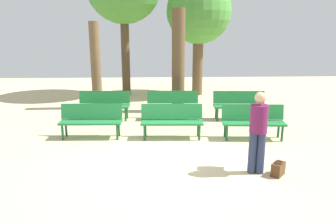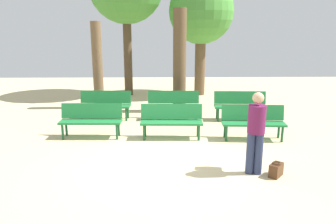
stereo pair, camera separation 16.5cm
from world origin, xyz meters
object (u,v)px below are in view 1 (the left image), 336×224
bench_r0_c0 (91,119)px  bench_r0_c1 (172,119)px  tree_0 (199,13)px  bench_r1_c0 (104,103)px  visitor_with_backpack (258,128)px  tree_3 (178,61)px  bench_r1_c1 (173,103)px  bench_r0_c2 (253,120)px  handbag (278,169)px  tree_2 (96,66)px  bench_r1_c2 (239,103)px

bench_r0_c0 → bench_r0_c1: same height
bench_r0_c1 → tree_0: 6.43m
bench_r1_c0 → visitor_with_backpack: 5.46m
tree_0 → tree_3: bearing=-109.7°
bench_r1_c1 → bench_r0_c0: bearing=-140.9°
bench_r0_c1 → bench_r0_c2: same height
tree_3 → bench_r1_c0: bearing=-158.5°
bench_r1_c1 → tree_0: tree_0 is taller
bench_r0_c2 → handbag: 2.27m
tree_2 → visitor_with_backpack: (4.05, -5.54, -0.57)m
bench_r1_c2 → tree_3: tree_3 is taller
bench_r0_c0 → bench_r1_c0: size_ratio=0.99×
bench_r0_c1 → bench_r1_c2: size_ratio=0.99×
bench_r0_c0 → bench_r1_c1: (2.22, 1.70, 0.00)m
tree_0 → visitor_with_backpack: 8.18m
bench_r0_c1 → tree_3: tree_3 is taller
tree_2 → visitor_with_backpack: bearing=-53.8°
bench_r1_c1 → bench_r1_c2: 2.07m
bench_r0_c2 → bench_r1_c2: size_ratio=1.00×
bench_r0_c0 → visitor_with_backpack: (3.68, -2.32, 0.43)m
bench_r1_c1 → tree_3: tree_3 is taller
bench_r0_c2 → handbag: (-0.12, -2.24, -0.37)m
visitor_with_backpack → handbag: bearing=168.6°
bench_r1_c1 → tree_3: size_ratio=0.47×
tree_2 → tree_3: tree_3 is taller
tree_2 → handbag: (4.45, -5.71, -1.37)m
bench_r0_c1 → bench_r1_c0: bearing=139.0°
bench_r0_c0 → bench_r1_c1: 2.79m
bench_r1_c0 → bench_r1_c2: bearing=1.6°
visitor_with_backpack → bench_r0_c1: bearing=-43.0°
tree_2 → handbag: tree_2 is taller
bench_r0_c0 → bench_r1_c2: (4.29, 1.57, 0.00)m
bench_r0_c1 → bench_r0_c0: bearing=178.6°
visitor_with_backpack → handbag: size_ratio=4.59×
tree_0 → tree_2: size_ratio=1.57×
bench_r1_c2 → visitor_with_backpack: visitor_with_backpack is taller
bench_r1_c0 → bench_r1_c1: same height
bench_r0_c1 → handbag: bench_r0_c1 is taller
bench_r0_c1 → handbag: size_ratio=4.48×
tree_0 → visitor_with_backpack: tree_0 is taller
visitor_with_backpack → handbag: visitor_with_backpack is taller
bench_r1_c2 → tree_3: 2.46m
bench_r0_c0 → visitor_with_backpack: bearing=-31.0°
bench_r1_c2 → tree_0: bearing=104.7°
bench_r0_c2 → bench_r1_c1: (-1.98, 1.95, 0.00)m
bench_r1_c0 → bench_r1_c1: bearing=2.6°
visitor_with_backpack → bench_r1_c0: bearing=-37.0°
tree_0 → bench_r1_c2: bearing=-78.0°
bench_r0_c2 → bench_r1_c1: same height
bench_r0_c2 → tree_0: bearing=101.0°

